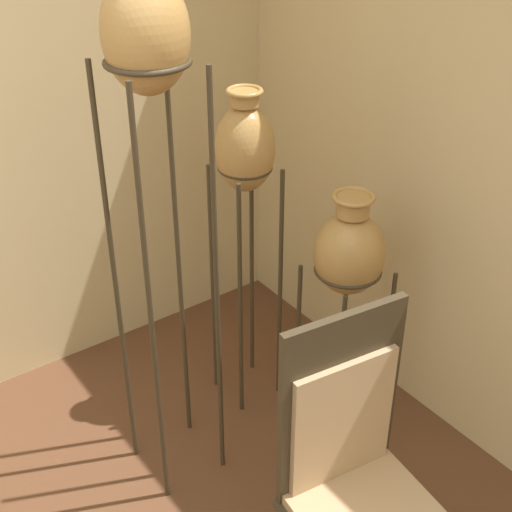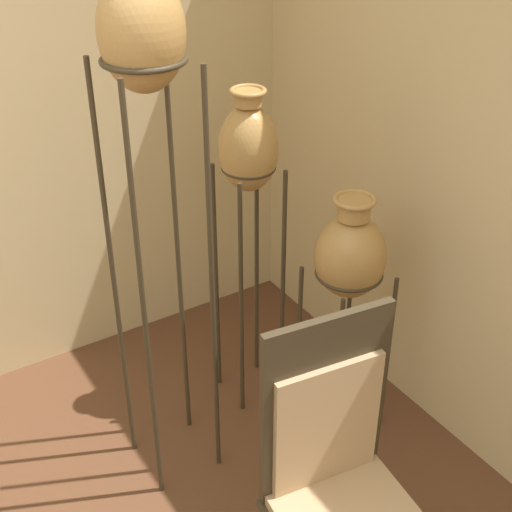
% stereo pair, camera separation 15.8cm
% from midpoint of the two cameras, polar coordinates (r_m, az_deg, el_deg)
% --- Properties ---
extents(vase_stand_tall, '(0.30, 0.30, 2.16)m').
position_cam_midpoint_polar(vase_stand_tall, '(2.38, -7.08, 15.85)').
color(vase_stand_tall, '#382D1E').
rests_on(vase_stand_tall, ground_plane).
extents(vase_stand_medium, '(0.25, 0.25, 1.55)m').
position_cam_midpoint_polar(vase_stand_medium, '(2.98, 0.92, 7.83)').
color(vase_stand_medium, '#382D1E').
rests_on(vase_stand_medium, ground_plane).
extents(vase_stand_short, '(0.30, 0.30, 1.17)m').
position_cam_midpoint_polar(vase_stand_short, '(3.00, 9.03, -0.17)').
color(vase_stand_short, '#382D1E').
rests_on(vase_stand_short, ground_plane).
extents(chair, '(0.53, 0.55, 1.19)m').
position_cam_midpoint_polar(chair, '(2.43, 8.76, -17.11)').
color(chair, '#382D1E').
rests_on(chair, ground_plane).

